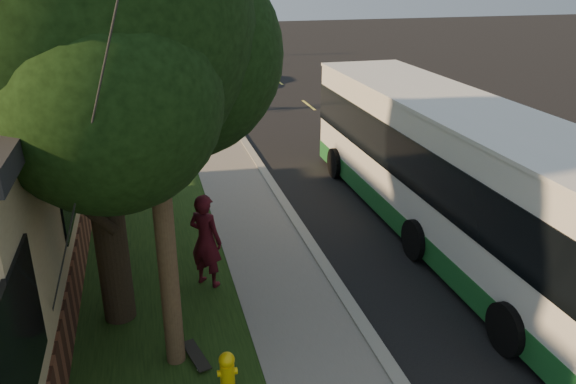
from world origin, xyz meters
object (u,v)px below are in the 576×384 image
at_px(traffic_signal, 194,11).
at_px(transit_bus, 450,166).
at_px(bare_tree_far, 145,36).
at_px(skateboarder, 206,240).
at_px(bare_tree_near, 139,65).
at_px(utility_pole, 150,80).
at_px(distant_car, 238,69).
at_px(fire_hydrant, 227,374).
at_px(leafy_tree, 86,28).
at_px(skateboard_main, 196,356).

height_order(traffic_signal, transit_bus, traffic_signal).
relative_size(bare_tree_far, skateboarder, 2.08).
relative_size(bare_tree_far, traffic_signal, 0.73).
relative_size(bare_tree_near, traffic_signal, 0.78).
height_order(utility_pole, bare_tree_near, utility_pole).
bearing_deg(bare_tree_near, distant_car, 50.16).
relative_size(fire_hydrant, bare_tree_far, 0.18).
bearing_deg(distant_car, leafy_tree, -101.01).
xyz_separation_m(bare_tree_near, traffic_signal, (4.00, 16.00, 1.01)).
distance_m(utility_pole, transit_bus, 7.94).
height_order(bare_tree_near, bare_tree_far, bare_tree_near).
distance_m(utility_pole, skateboarder, 4.31).
relative_size(bare_tree_far, distant_car, 0.92).
xyz_separation_m(bare_tree_near, distant_car, (5.26, 6.31, -1.40)).
height_order(utility_pole, traffic_signal, utility_pole).
distance_m(leafy_tree, bare_tree_far, 27.56).
distance_m(traffic_signal, transit_bus, 29.92).
height_order(utility_pole, skateboard_main, utility_pole).
height_order(skateboard_main, distant_car, distant_car).
distance_m(bare_tree_near, bare_tree_far, 12.01).
relative_size(bare_tree_near, distant_car, 0.98).
distance_m(bare_tree_near, skateboard_main, 17.19).
height_order(leafy_tree, distant_car, leafy_tree).
relative_size(utility_pole, distant_car, 2.07).
relative_size(bare_tree_near, skateboard_main, 4.88).
bearing_deg(bare_tree_near, skateboard_main, -88.26).
relative_size(leafy_tree, skateboard_main, 8.84).
distance_m(utility_pole, leafy_tree, 1.94).
relative_size(bare_tree_near, bare_tree_far, 1.07).
distance_m(utility_pole, bare_tree_near, 17.19).
bearing_deg(leafy_tree, traffic_signal, 81.53).
bearing_deg(bare_tree_far, skateboarder, -88.93).
relative_size(transit_bus, skateboard_main, 13.52).
bearing_deg(bare_tree_near, bare_tree_far, 87.61).
bearing_deg(fire_hydrant, transit_bus, 35.66).
bearing_deg(fire_hydrant, skateboarder, 88.23).
bearing_deg(fire_hydrant, bare_tree_near, 92.86).
xyz_separation_m(traffic_signal, distant_car, (1.26, -9.69, -2.42)).
bearing_deg(skateboarder, bare_tree_near, -44.25).
bearing_deg(transit_bus, bare_tree_near, 116.40).
height_order(bare_tree_far, traffic_signal, traffic_signal).
distance_m(skateboarder, skateboard_main, 2.52).
relative_size(transit_bus, skateboarder, 6.15).
xyz_separation_m(utility_pole, bare_tree_far, (0.31, 29.01, -2.63)).
relative_size(traffic_signal, skateboarder, 2.83).
bearing_deg(traffic_signal, skateboarder, -95.57).
distance_m(bare_tree_near, transit_bus, 15.36).
xyz_separation_m(bare_tree_far, traffic_signal, (3.50, 4.00, 1.16)).
height_order(fire_hydrant, traffic_signal, traffic_signal).
height_order(transit_bus, skateboarder, transit_bus).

